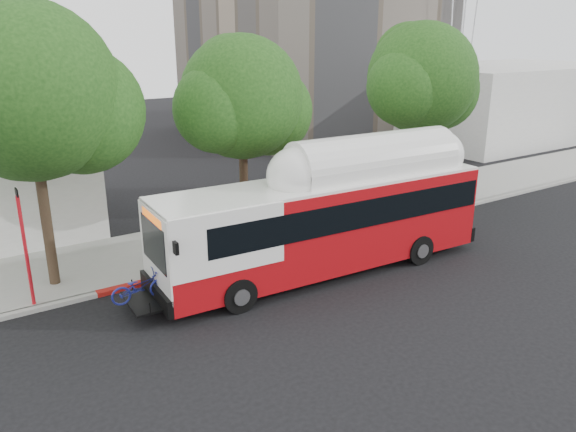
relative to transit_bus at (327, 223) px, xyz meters
name	(u,v)px	position (x,y,z in m)	size (l,w,h in m)	color
ground	(350,282)	(0.11, -1.33, -1.90)	(120.00, 120.00, 0.00)	black
sidewalk	(259,230)	(0.11, 5.17, -1.83)	(60.00, 5.00, 0.15)	gray
curb_strip	(291,248)	(0.11, 2.57, -1.83)	(60.00, 0.30, 0.15)	gray
red_curb_segment	(227,263)	(-2.89, 2.57, -1.82)	(10.00, 0.32, 0.16)	#A01611
street_tree_left	(44,97)	(-8.42, 4.23, 4.70)	(6.67, 5.80, 9.74)	#2D2116
street_tree_mid	(250,102)	(-0.48, 4.73, 4.01)	(5.75, 5.00, 8.62)	#2D2116
street_tree_right	(427,82)	(9.55, 4.53, 4.35)	(6.21, 5.40, 9.18)	#2D2116
horizon_block	(506,101)	(30.11, 14.67, 1.10)	(20.00, 12.00, 6.00)	silver
transit_bus	(327,223)	(0.00, 0.00, 0.00)	(13.86, 3.40, 4.07)	#A40B11
signal_pole	(26,249)	(-9.82, 2.83, 0.19)	(0.12, 0.38, 4.07)	red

